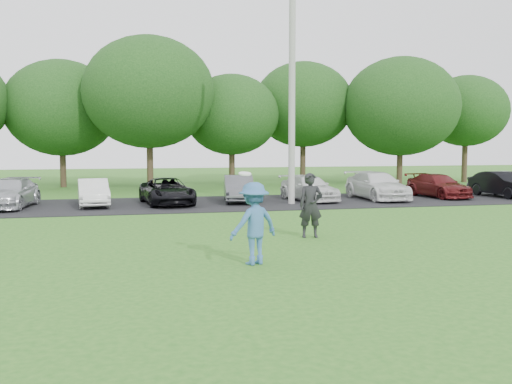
{
  "coord_description": "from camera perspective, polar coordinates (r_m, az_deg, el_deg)",
  "views": [
    {
      "loc": [
        -3.44,
        -11.35,
        2.59
      ],
      "look_at": [
        0.0,
        3.5,
        1.3
      ],
      "focal_mm": 40.0,
      "sensor_mm": 36.0,
      "label": 1
    }
  ],
  "objects": [
    {
      "name": "ground",
      "position": [
        12.14,
        3.76,
        -7.5
      ],
      "size": [
        100.0,
        100.0,
        0.0
      ],
      "primitive_type": "plane",
      "color": "#28651C",
      "rests_on": "ground"
    },
    {
      "name": "parking_lot",
      "position": [
        24.73,
        -4.98,
        -1.15
      ],
      "size": [
        32.0,
        6.5,
        0.03
      ],
      "primitive_type": "cube",
      "color": "black",
      "rests_on": "ground"
    },
    {
      "name": "utility_pole",
      "position": [
        24.49,
        3.62,
        11.16
      ],
      "size": [
        0.28,
        0.28,
        10.58
      ],
      "primitive_type": "cylinder",
      "color": "#A4A39F",
      "rests_on": "ground"
    },
    {
      "name": "frisbee_player",
      "position": [
        12.25,
        -0.22,
        -3.15
      ],
      "size": [
        1.31,
        1.03,
        2.0
      ],
      "color": "#38679E",
      "rests_on": "ground"
    },
    {
      "name": "camera_bystander",
      "position": [
        15.82,
        5.5,
        -1.33
      ],
      "size": [
        0.71,
        0.52,
        1.79
      ],
      "color": "black",
      "rests_on": "ground"
    },
    {
      "name": "parked_cars",
      "position": [
        24.66,
        -5.43,
        0.22
      ],
      "size": [
        30.66,
        4.51,
        1.25
      ],
      "color": "white",
      "rests_on": "parking_lot"
    },
    {
      "name": "tree_row",
      "position": [
        34.55,
        -4.83,
        8.68
      ],
      "size": [
        42.39,
        9.85,
        8.64
      ],
      "color": "#38281C",
      "rests_on": "ground"
    }
  ]
}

